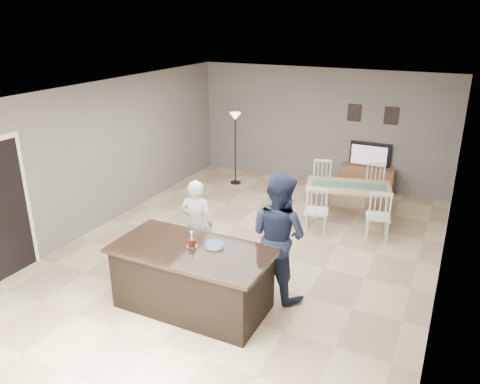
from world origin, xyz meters
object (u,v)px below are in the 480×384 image
at_px(kitchen_island, 193,278).
at_px(man, 279,236).
at_px(tv_console, 366,180).
at_px(dining_table, 348,192).
at_px(birthday_cake, 192,243).
at_px(floor_lamp, 235,129).
at_px(television, 369,155).
at_px(woman, 197,224).
at_px(plate_stack, 215,245).

relative_size(kitchen_island, man, 1.17).
bearing_deg(tv_console, dining_table, -90.32).
xyz_separation_m(kitchen_island, birthday_cake, (-0.03, 0.06, 0.50)).
relative_size(birthday_cake, floor_lamp, 0.13).
xyz_separation_m(television, woman, (-1.72, -4.64, -0.13)).
height_order(television, plate_stack, television).
distance_m(tv_console, floor_lamp, 3.21).
xyz_separation_m(television, man, (-0.29, -4.81, 0.05)).
relative_size(birthday_cake, dining_table, 0.11).
xyz_separation_m(kitchen_island, dining_table, (1.19, 3.78, 0.16)).
distance_m(man, dining_table, 2.98).
distance_m(woman, man, 1.46).
xyz_separation_m(television, plate_stack, (-0.95, -5.45, 0.06)).
bearing_deg(woman, birthday_cake, 105.98).
bearing_deg(tv_console, birthday_cake, -102.60).
relative_size(woman, man, 0.80).
relative_size(television, floor_lamp, 0.54).
distance_m(television, floor_lamp, 3.09).
bearing_deg(plate_stack, man, 43.95).
relative_size(tv_console, plate_stack, 4.75).
bearing_deg(woman, kitchen_island, 105.86).
relative_size(tv_console, dining_table, 0.58).
xyz_separation_m(birthday_cake, dining_table, (1.22, 3.72, -0.34)).
distance_m(tv_console, dining_table, 1.82).
xyz_separation_m(tv_console, television, (0.00, 0.07, 0.56)).
distance_m(television, birthday_cake, 5.71).
xyz_separation_m(woman, man, (1.44, -0.17, 0.18)).
relative_size(tv_console, television, 1.31).
bearing_deg(floor_lamp, dining_table, -19.36).
bearing_deg(plate_stack, birthday_cake, -155.41).
xyz_separation_m(birthday_cake, plate_stack, (0.28, 0.13, -0.03)).
xyz_separation_m(kitchen_island, floor_lamp, (-1.75, 4.81, 0.87)).
xyz_separation_m(man, floor_lamp, (-2.66, 3.98, 0.41)).
distance_m(woman, birthday_cake, 1.08).
distance_m(man, plate_stack, 0.92).
bearing_deg(woman, tv_console, -122.51).
xyz_separation_m(television, dining_table, (-0.01, -1.86, -0.25)).
relative_size(dining_table, floor_lamp, 1.22).
bearing_deg(birthday_cake, floor_lamp, 109.86).
height_order(woman, man, man).
bearing_deg(tv_console, kitchen_island, -102.16).
height_order(kitchen_island, plate_stack, plate_stack).
xyz_separation_m(tv_console, dining_table, (-0.01, -1.79, 0.32)).
xyz_separation_m(kitchen_island, plate_stack, (0.25, 0.19, 0.47)).
height_order(kitchen_island, man, man).
bearing_deg(plate_stack, television, 80.08).
bearing_deg(floor_lamp, tv_console, 14.40).
bearing_deg(man, television, -74.51).
relative_size(plate_stack, dining_table, 0.12).
xyz_separation_m(birthday_cake, floor_lamp, (-1.72, 4.75, 0.37)).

